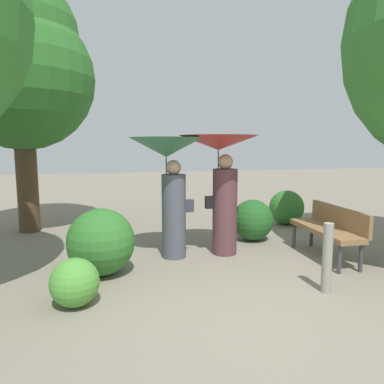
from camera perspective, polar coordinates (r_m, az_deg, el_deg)
name	(u,v)px	position (r m, az deg, el deg)	size (l,w,h in m)	color
ground_plane	(247,309)	(4.16, 8.97, -18.25)	(40.00, 40.00, 0.00)	gray
person_left	(169,170)	(5.54, -3.77, 3.52)	(1.16, 1.16, 1.93)	#474C56
person_right	(221,169)	(5.73, 4.73, 3.69)	(1.28, 1.28, 1.96)	#563338
park_bench	(329,227)	(6.05, 21.44, -5.29)	(0.57, 1.52, 0.83)	#38383D
tree_near_left	(20,64)	(8.18, -26.19, 18.15)	(2.89, 2.89, 5.14)	#4C3823
bush_path_left	(101,242)	(5.10, -14.57, -7.86)	(0.94, 0.94, 0.94)	#2D6B28
bush_path_right	(75,282)	(4.28, -18.53, -13.77)	(0.55, 0.55, 0.55)	#4C9338
bush_behind_bench	(287,207)	(8.32, 15.12, -2.43)	(0.78, 0.78, 0.78)	#2D6B28
bush_far_side	(253,220)	(6.80, 9.83, -4.51)	(0.78, 0.78, 0.78)	#235B23
path_marker_post	(327,258)	(4.67, 21.12, -9.98)	(0.12, 0.12, 0.87)	gray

